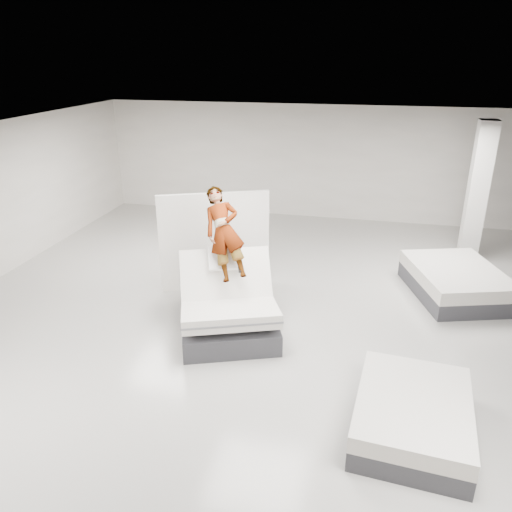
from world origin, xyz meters
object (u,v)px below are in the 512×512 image
(divider_panel, at_px, (215,241))
(flat_bed_left_far, at_px, (216,232))
(hero_bed, at_px, (228,308))
(person, at_px, (225,251))
(flat_bed_right_near, at_px, (412,416))
(remote, at_px, (240,269))
(flat_bed_right_far, at_px, (456,282))
(column, at_px, (477,193))

(divider_panel, height_order, flat_bed_left_far, divider_panel)
(hero_bed, bearing_deg, flat_bed_left_far, 109.66)
(person, relative_size, flat_bed_right_near, 0.84)
(flat_bed_right_near, xyz_separation_m, flat_bed_left_far, (-4.48, 6.14, -0.02))
(hero_bed, height_order, flat_bed_left_far, hero_bed)
(remote, height_order, flat_bed_left_far, remote)
(hero_bed, xyz_separation_m, flat_bed_right_far, (4.06, 2.30, -0.12))
(hero_bed, bearing_deg, remote, 20.39)
(flat_bed_right_near, distance_m, flat_bed_left_far, 7.61)
(hero_bed, distance_m, flat_bed_right_far, 4.66)
(flat_bed_right_far, bearing_deg, remote, -149.96)
(hero_bed, distance_m, person, 0.99)
(flat_bed_left_far, height_order, column, column)
(hero_bed, distance_m, column, 6.39)
(remote, height_order, divider_panel, divider_panel)
(hero_bed, distance_m, remote, 0.76)
(person, relative_size, flat_bed_left_far, 0.81)
(hero_bed, bearing_deg, divider_panel, 114.14)
(column, bearing_deg, flat_bed_left_far, -179.10)
(flat_bed_right_far, bearing_deg, flat_bed_right_near, -104.14)
(flat_bed_right_near, xyz_separation_m, column, (1.60, 6.24, 1.35))
(flat_bed_left_far, relative_size, column, 0.64)
(person, relative_size, remote, 11.90)
(remote, xyz_separation_m, column, (4.38, 4.21, 0.46))
(person, distance_m, flat_bed_right_near, 4.00)
(column, bearing_deg, divider_panel, -153.01)
(divider_panel, bearing_deg, remote, -82.01)
(flat_bed_right_far, height_order, flat_bed_left_far, flat_bed_right_far)
(remote, relative_size, column, 0.04)
(flat_bed_left_far, bearing_deg, divider_panel, -73.21)
(person, relative_size, flat_bed_right_far, 0.67)
(remote, bearing_deg, column, 23.12)
(column, bearing_deg, remote, -136.08)
(flat_bed_left_far, xyz_separation_m, column, (6.08, 0.10, 1.36))
(remote, height_order, flat_bed_right_near, remote)
(remote, xyz_separation_m, flat_bed_right_near, (2.78, -2.03, -0.88))
(person, bearing_deg, flat_bed_right_near, -57.00)
(flat_bed_right_far, distance_m, flat_bed_right_near, 4.38)
(person, height_order, flat_bed_left_far, person)
(hero_bed, distance_m, flat_bed_right_near, 3.57)
(hero_bed, relative_size, flat_bed_left_far, 1.22)
(flat_bed_right_near, height_order, flat_bed_left_far, flat_bed_right_near)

